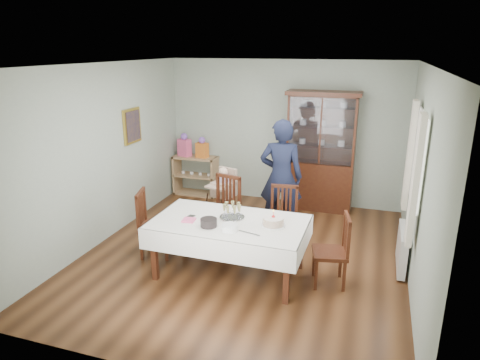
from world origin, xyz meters
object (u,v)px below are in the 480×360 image
at_px(woman, 281,177).
at_px(high_chair, 224,204).
at_px(china_cabinet, 321,150).
at_px(dining_table, 229,247).
at_px(sideboard, 196,175).
at_px(chair_far_left, 222,223).
at_px(chair_end_right, 330,264).
at_px(gift_bag_orange, 202,148).
at_px(chair_end_left, 155,236).
at_px(gift_bag_pink, 184,146).
at_px(birthday_cake, 273,222).
at_px(champagne_tray, 232,214).
at_px(chair_far_right, 282,231).

distance_m(woman, high_chair, 1.09).
bearing_deg(china_cabinet, dining_table, -105.43).
bearing_deg(sideboard, chair_far_left, -56.35).
bearing_deg(woman, high_chair, -2.05).
xyz_separation_m(chair_end_right, gift_bag_orange, (-2.86, 2.66, 0.71)).
relative_size(chair_far_left, woman, 0.55).
height_order(china_cabinet, chair_end_left, china_cabinet).
bearing_deg(gift_bag_orange, woman, -33.81).
height_order(china_cabinet, gift_bag_orange, china_cabinet).
xyz_separation_m(chair_far_left, woman, (0.77, 0.64, 0.63)).
bearing_deg(chair_far_left, gift_bag_orange, 134.10).
xyz_separation_m(dining_table, chair_end_right, (1.31, 0.16, -0.11)).
relative_size(high_chair, gift_bag_pink, 2.21).
bearing_deg(woman, sideboard, -38.96).
relative_size(birthday_cake, gift_bag_pink, 0.66).
bearing_deg(champagne_tray, gift_bag_pink, 125.68).
bearing_deg(woman, chair_far_right, 99.65).
distance_m(chair_far_right, woman, 0.89).
bearing_deg(sideboard, gift_bag_pink, -174.81).
bearing_deg(sideboard, dining_table, -58.74).
relative_size(sideboard, gift_bag_pink, 1.93).
bearing_deg(china_cabinet, chair_far_right, -98.48).
xyz_separation_m(sideboard, chair_end_left, (0.51, -2.65, -0.11)).
relative_size(china_cabinet, birthday_cake, 7.00).
xyz_separation_m(chair_end_right, champagne_tray, (-1.31, -0.05, 0.54)).
bearing_deg(china_cabinet, chair_end_right, -78.75).
xyz_separation_m(chair_far_right, chair_end_right, (0.80, -0.81, -0.00)).
bearing_deg(high_chair, birthday_cake, -33.36).
bearing_deg(gift_bag_pink, chair_end_left, -74.40).
bearing_deg(gift_bag_pink, champagne_tray, -54.32).
bearing_deg(chair_far_left, gift_bag_pink, 141.93).
height_order(chair_far_right, high_chair, high_chair).
bearing_deg(gift_bag_pink, dining_table, -55.42).
xyz_separation_m(champagne_tray, gift_bag_pink, (-1.94, 2.71, 0.19)).
bearing_deg(sideboard, chair_far_right, -40.00).
xyz_separation_m(chair_far_left, gift_bag_orange, (-1.12, 1.91, 0.68)).
height_order(chair_end_left, gift_bag_pink, gift_bag_pink).
distance_m(chair_far_right, chair_end_right, 1.14).
bearing_deg(gift_bag_pink, gift_bag_orange, -0.00).
bearing_deg(gift_bag_pink, high_chair, -45.45).
height_order(champagne_tray, birthday_cake, birthday_cake).
height_order(chair_far_right, gift_bag_orange, gift_bag_orange).
distance_m(chair_end_left, chair_end_right, 2.52).
bearing_deg(chair_far_right, dining_table, -124.51).
distance_m(high_chair, champagne_tray, 1.55).
bearing_deg(gift_bag_orange, birthday_cake, -52.53).
bearing_deg(dining_table, gift_bag_pink, 124.58).
bearing_deg(birthday_cake, champagne_tray, 171.94).
relative_size(chair_far_left, chair_end_left, 1.06).
bearing_deg(woman, gift_bag_pink, -36.01).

